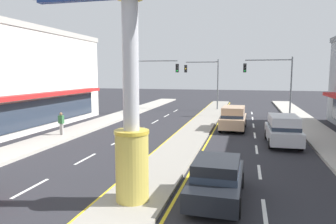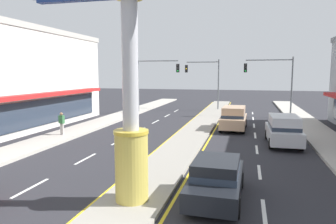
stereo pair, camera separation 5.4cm
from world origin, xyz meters
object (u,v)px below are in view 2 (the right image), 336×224
(suv_far_right_lane, at_px, (234,118))
(suv_mid_left_lane, at_px, (283,130))
(district_sign, at_px, (130,78))
(traffic_light_right_side, at_px, (274,76))
(traffic_light_median_far, at_px, (206,76))
(sedan_near_left_lane, at_px, (216,178))
(pedestrian_far_side, at_px, (62,122))
(traffic_light_left_side, at_px, (153,76))
(storefront_left, at_px, (1,79))

(suv_far_right_lane, height_order, suv_mid_left_lane, same)
(district_sign, relative_size, traffic_light_right_side, 1.34)
(traffic_light_median_far, xyz_separation_m, sedan_near_left_lane, (3.95, -27.40, -3.41))
(suv_far_right_lane, bearing_deg, pedestrian_far_side, -153.29)
(traffic_light_left_side, bearing_deg, suv_far_right_lane, -41.15)
(storefront_left, height_order, sedan_near_left_lane, storefront_left)
(pedestrian_far_side, bearing_deg, traffic_light_left_side, 79.71)
(suv_mid_left_lane, distance_m, pedestrian_far_side, 15.16)
(storefront_left, bearing_deg, district_sign, -36.22)
(suv_mid_left_lane, bearing_deg, storefront_left, 178.29)
(sedan_near_left_lane, xyz_separation_m, suv_mid_left_lane, (3.30, 9.77, 0.20))
(pedestrian_far_side, bearing_deg, district_sign, -46.78)
(traffic_light_median_far, bearing_deg, storefront_left, -130.79)
(traffic_light_right_side, bearing_deg, pedestrian_far_side, -137.05)
(district_sign, xyz_separation_m, traffic_light_right_side, (6.42, 23.86, -0.18))
(suv_far_right_lane, bearing_deg, storefront_left, -168.07)
(suv_far_right_lane, distance_m, pedestrian_far_side, 13.21)
(district_sign, height_order, suv_far_right_lane, district_sign)
(suv_far_right_lane, relative_size, sedan_near_left_lane, 1.07)
(storefront_left, height_order, suv_mid_left_lane, storefront_left)
(suv_mid_left_lane, height_order, pedestrian_far_side, suv_mid_left_lane)
(storefront_left, xyz_separation_m, suv_far_right_lane, (18.60, 3.93, -3.14))
(district_sign, relative_size, traffic_light_median_far, 1.34)
(traffic_light_left_side, distance_m, traffic_light_median_far, 7.26)
(suv_mid_left_lane, bearing_deg, district_sign, -119.39)
(pedestrian_far_side, bearing_deg, storefront_left, 163.56)
(traffic_light_right_side, height_order, suv_mid_left_lane, traffic_light_right_side)
(district_sign, height_order, traffic_light_left_side, district_sign)
(traffic_light_left_side, relative_size, pedestrian_far_side, 3.85)
(traffic_light_right_side, height_order, sedan_near_left_lane, traffic_light_right_side)
(suv_mid_left_lane, bearing_deg, pedestrian_far_side, -174.88)
(sedan_near_left_lane, height_order, pedestrian_far_side, pedestrian_far_side)
(traffic_light_left_side, relative_size, traffic_light_median_far, 1.00)
(traffic_light_left_side, height_order, suv_mid_left_lane, traffic_light_left_side)
(traffic_light_right_side, height_order, suv_far_right_lane, traffic_light_right_side)
(suv_far_right_lane, relative_size, pedestrian_far_side, 2.89)
(sedan_near_left_lane, bearing_deg, district_sign, -158.43)
(district_sign, bearing_deg, suv_far_right_lane, 79.63)
(suv_far_right_lane, height_order, sedan_near_left_lane, suv_far_right_lane)
(storefront_left, bearing_deg, traffic_light_right_side, 29.03)
(district_sign, distance_m, storefront_left, 19.55)
(storefront_left, xyz_separation_m, traffic_light_median_far, (14.65, 16.98, 0.07))
(traffic_light_right_side, bearing_deg, traffic_light_left_side, -178.66)
(traffic_light_median_far, distance_m, suv_mid_left_lane, 19.33)
(sedan_near_left_lane, relative_size, pedestrian_far_side, 2.69)
(district_sign, bearing_deg, traffic_light_median_far, 92.24)
(traffic_light_median_far, xyz_separation_m, suv_far_right_lane, (3.95, -13.05, -3.21))
(traffic_light_right_side, bearing_deg, traffic_light_median_far, 148.26)
(sedan_near_left_lane, relative_size, suv_mid_left_lane, 0.94)
(traffic_light_left_side, height_order, traffic_light_right_side, same)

